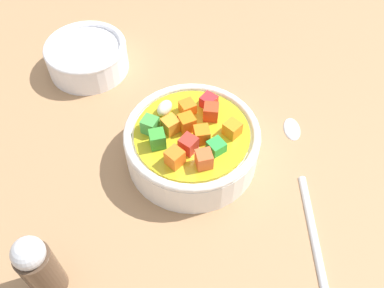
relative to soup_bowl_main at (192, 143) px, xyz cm
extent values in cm
cube|color=#9E754F|center=(0.02, 0.00, -3.78)|extent=(140.00, 140.00, 2.00)
cylinder|color=white|center=(0.02, 0.00, -0.67)|extent=(15.25, 15.25, 4.22)
torus|color=white|center=(0.02, 0.00, 1.72)|extent=(15.27, 15.27, 0.93)
cylinder|color=gold|center=(0.02, 0.00, 1.64)|extent=(12.92, 12.92, 0.40)
cube|color=orange|center=(2.93, -3.28, 2.66)|extent=(1.63, 1.63, 1.63)
cube|color=orange|center=(0.25, -1.44, 2.70)|extent=(2.26, 2.26, 1.71)
cube|color=red|center=(-1.96, -1.37, 2.74)|extent=(1.80, 1.80, 1.78)
cube|color=red|center=(3.10, -0.22, 2.75)|extent=(2.26, 2.26, 1.80)
ellipsoid|color=beige|center=(0.28, 4.29, 2.59)|extent=(2.58, 2.03, 1.49)
cube|color=orange|center=(1.98, 2.58, 2.50)|extent=(2.06, 2.06, 1.31)
cube|color=#E65A2C|center=(-2.25, -3.87, 2.77)|extent=(2.24, 2.24, 1.85)
cube|color=green|center=(-0.13, -3.55, 2.48)|extent=(1.90, 1.90, 1.27)
cube|color=green|center=(-2.93, 3.51, 2.75)|extent=(2.05, 2.05, 1.80)
cube|color=orange|center=(-1.37, 1.90, 2.72)|extent=(1.84, 1.84, 1.76)
cube|color=green|center=(-3.76, 1.47, 2.80)|extent=(2.24, 2.24, 1.92)
cube|color=orange|center=(0.39, 0.77, 2.81)|extent=(2.10, 2.10, 1.93)
cube|color=orange|center=(-4.17, -1.55, 2.79)|extent=(1.62, 1.62, 1.88)
cube|color=red|center=(4.28, 1.41, 2.55)|extent=(1.77, 1.77, 1.40)
cylinder|color=silver|center=(1.59, -16.02, -2.35)|extent=(10.54, 10.27, 0.85)
ellipsoid|color=silver|center=(11.79, -6.10, -2.34)|extent=(4.06, 4.02, 0.87)
cylinder|color=white|center=(1.31, 21.28, -0.99)|extent=(11.04, 11.04, 3.57)
torus|color=white|center=(1.31, 21.28, 1.01)|extent=(11.15, 11.15, 0.88)
cylinder|color=#4C3828|center=(-20.33, -0.69, 0.56)|extent=(3.21, 3.21, 6.67)
sphere|color=silver|center=(-20.33, -0.69, 4.62)|extent=(2.89, 2.89, 2.89)
camera|label=1|loc=(-21.00, -20.07, 37.19)|focal=38.82mm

